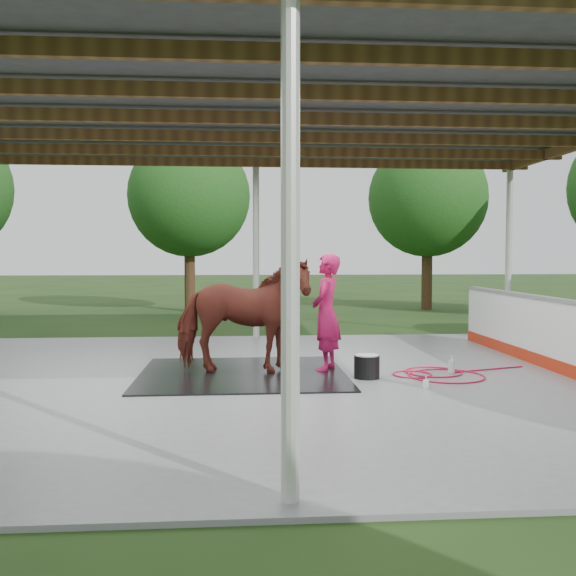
{
  "coord_description": "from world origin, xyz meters",
  "views": [
    {
      "loc": [
        -0.37,
        -9.36,
        1.88
      ],
      "look_at": [
        0.38,
        0.49,
        1.36
      ],
      "focal_mm": 40.0,
      "sensor_mm": 36.0,
      "label": 1
    }
  ],
  "objects": [
    {
      "name": "tree_belt",
      "position": [
        0.3,
        0.9,
        3.79
      ],
      "size": [
        28.0,
        28.0,
        5.8
      ],
      "color": "#382314",
      "rests_on": "ground"
    },
    {
      "name": "dasher_board",
      "position": [
        4.6,
        0.0,
        0.59
      ],
      "size": [
        0.16,
        8.0,
        1.15
      ],
      "color": "#AF260E",
      "rests_on": "concrete_slab"
    },
    {
      "name": "ground",
      "position": [
        0.0,
        0.0,
        0.0
      ],
      "size": [
        100.0,
        100.0,
        0.0
      ],
      "primitive_type": "plane",
      "color": "#1E3814"
    },
    {
      "name": "concrete_slab",
      "position": [
        0.0,
        0.0,
        0.03
      ],
      "size": [
        12.0,
        10.0,
        0.05
      ],
      "primitive_type": "cube",
      "color": "slate",
      "rests_on": "ground"
    },
    {
      "name": "pavilion_structure",
      "position": [
        0.0,
        -0.0,
        3.97
      ],
      "size": [
        12.6,
        10.6,
        4.05
      ],
      "color": "beige",
      "rests_on": "ground"
    },
    {
      "name": "soap_bottle_b",
      "position": [
        2.17,
        -0.84,
        0.13
      ],
      "size": [
        0.1,
        0.1,
        0.16
      ],
      "primitive_type": "imported",
      "rotation": [
        0.0,
        0.0,
        -0.41
      ],
      "color": "#338CD8",
      "rests_on": "concrete_slab"
    },
    {
      "name": "wash_bucket",
      "position": [
        1.51,
        -0.06,
        0.23
      ],
      "size": [
        0.38,
        0.38,
        0.35
      ],
      "color": "black",
      "rests_on": "concrete_slab"
    },
    {
      "name": "soap_bottle_a",
      "position": [
        2.87,
        0.17,
        0.19
      ],
      "size": [
        0.12,
        0.12,
        0.28
      ],
      "primitive_type": "imported",
      "rotation": [
        0.0,
        0.0,
        0.12
      ],
      "color": "silver",
      "rests_on": "concrete_slab"
    },
    {
      "name": "rubber_mat",
      "position": [
        -0.33,
        0.39,
        0.06
      ],
      "size": [
        3.11,
        2.92,
        0.02
      ],
      "primitive_type": "cube",
      "color": "black",
      "rests_on": "concrete_slab"
    },
    {
      "name": "hose_coil",
      "position": [
        2.64,
        0.1,
        0.06
      ],
      "size": [
        2.27,
        1.34,
        0.02
      ],
      "color": "#BF0D34",
      "rests_on": "concrete_slab"
    },
    {
      "name": "handler",
      "position": [
        0.99,
        0.6,
        0.97
      ],
      "size": [
        0.66,
        0.79,
        1.84
      ],
      "primitive_type": "imported",
      "rotation": [
        0.0,
        0.0,
        -1.95
      ],
      "color": "#D5165B",
      "rests_on": "concrete_slab"
    },
    {
      "name": "horse",
      "position": [
        -0.33,
        0.39,
        0.95
      ],
      "size": [
        2.15,
        1.12,
        1.75
      ],
      "primitive_type": "imported",
      "rotation": [
        0.0,
        0.0,
        1.49
      ],
      "color": "maroon",
      "rests_on": "rubber_mat"
    }
  ]
}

